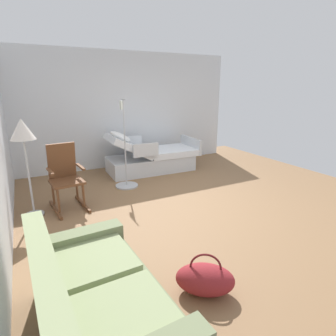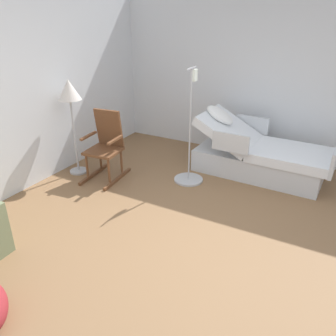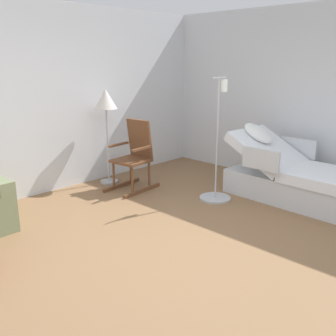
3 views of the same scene
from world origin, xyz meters
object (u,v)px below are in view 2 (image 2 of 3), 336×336
at_px(hospital_bed, 259,156).
at_px(iv_pole, 189,165).
at_px(rocking_chair, 106,146).
at_px(floor_lamp, 70,96).

xyz_separation_m(hospital_bed, iv_pole, (-0.74, 0.86, -0.05)).
height_order(hospital_bed, iv_pole, iv_pole).
relative_size(rocking_chair, floor_lamp, 0.71).
distance_m(rocking_chair, floor_lamp, 0.89).
distance_m(hospital_bed, floor_lamp, 3.02).
xyz_separation_m(floor_lamp, iv_pole, (0.58, -1.69, -0.98)).
distance_m(rocking_chair, iv_pole, 1.30).
height_order(rocking_chair, floor_lamp, floor_lamp).
bearing_deg(floor_lamp, iv_pole, -71.02).
bearing_deg(rocking_chair, iv_pole, -68.08).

